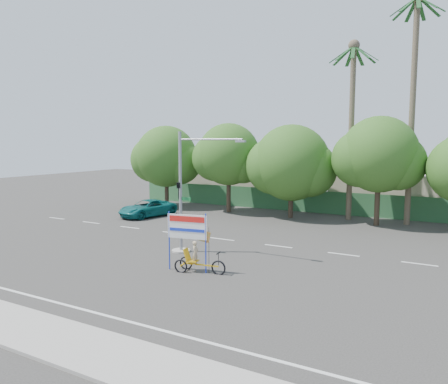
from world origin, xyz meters
The scene contains 14 objects.
ground centered at (0.00, 0.00, 0.00)m, with size 120.00×120.00×0.00m, color #33302D.
sidewalk_near centered at (0.00, -7.50, 0.06)m, with size 50.00×2.40×0.12m, color gray.
fence centered at (0.00, 21.50, 1.00)m, with size 38.00×0.08×2.00m, color #336B3D.
building_left centered at (-10.00, 26.00, 2.00)m, with size 12.00×8.00×4.00m, color #C4B39C.
building_right centered at (8.00, 26.00, 1.80)m, with size 14.00×8.00×3.60m, color #C4B39C.
tree_far_left centered at (-14.05, 18.00, 4.76)m, with size 7.14×6.00×7.96m.
tree_left centered at (-7.05, 18.00, 5.06)m, with size 6.66×5.60×8.07m.
tree_center centered at (-1.05, 18.00, 4.47)m, with size 7.62×6.40×7.85m.
tree_right centered at (5.95, 18.00, 5.24)m, with size 6.90×5.80×8.36m.
palm_tall centered at (8.00, 19.50, 10.46)m, with size 3.73×3.79×17.45m.
palm_short centered at (3.50, 19.50, 8.86)m, with size 3.73×3.79×14.45m.
traffic_signal centered at (-2.20, 3.98, 2.92)m, with size 4.72×1.10×7.00m.
trike_billboard centered at (0.31, 0.99, 1.21)m, with size 3.04×0.96×3.01m.
pickup_truck centered at (-11.91, 12.45, 0.72)m, with size 2.38×5.15×1.43m, color #0E6462.
Camera 1 is at (11.99, -16.61, 6.45)m, focal length 35.00 mm.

